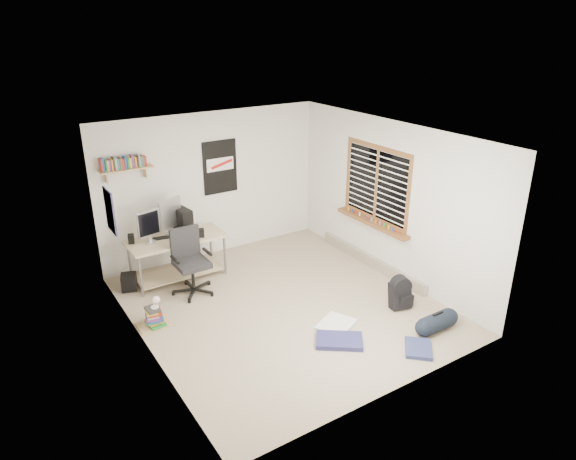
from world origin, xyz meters
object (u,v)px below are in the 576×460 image
office_chair (192,264)px  backpack (400,295)px  desk (178,258)px  duffel_bag (437,321)px  book_stack (154,315)px

office_chair → backpack: size_ratio=2.63×
desk → duffel_bag: bearing=-33.7°
backpack → desk: bearing=148.0°
desk → duffel_bag: (2.34, -3.29, -0.22)m
duffel_bag → desk: bearing=124.6°
office_chair → book_stack: size_ratio=2.16×
backpack → book_stack: 3.47m
office_chair → book_stack: office_chair is taller
desk → book_stack: size_ratio=3.20×
desk → duffel_bag: 4.04m
duffel_bag → book_stack: bearing=144.4°
desk → office_chair: bearing=-68.4°
office_chair → backpack: 3.10m
office_chair → book_stack: (-0.81, -0.54, -0.34)m
duffel_bag → book_stack: duffel_bag is taller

